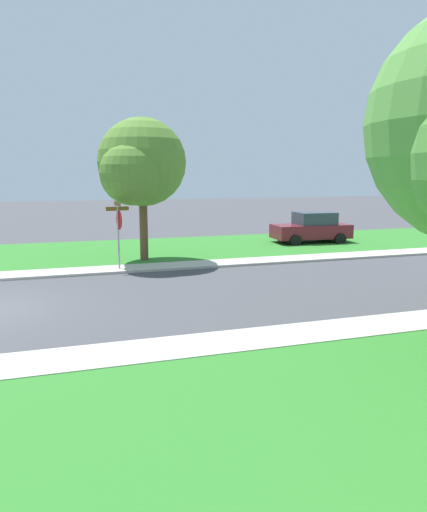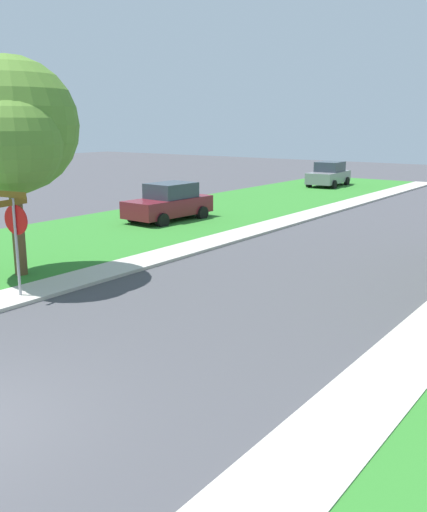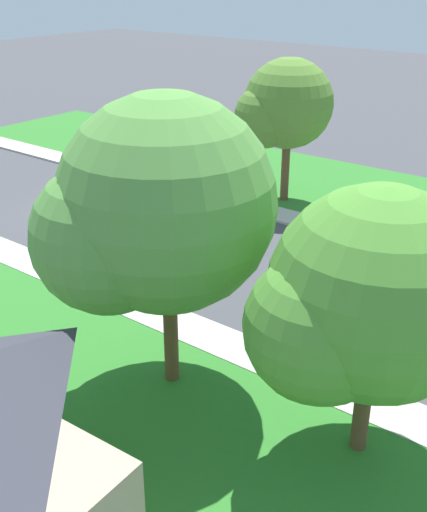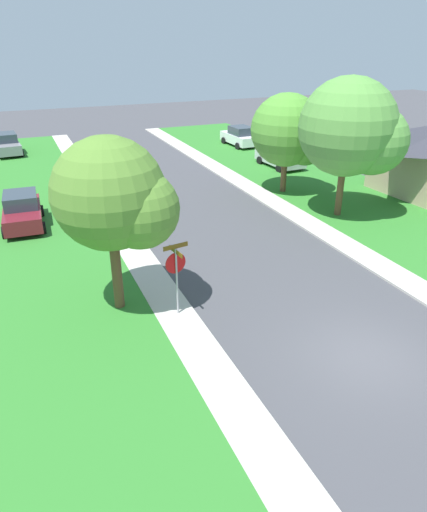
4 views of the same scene
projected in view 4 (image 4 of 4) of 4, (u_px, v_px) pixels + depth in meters
name	position (u px, v px, depth m)	size (l,w,h in m)	color
ground_plane	(366.00, 356.00, 14.61)	(120.00, 120.00, 0.00)	#424247
sidewalk_east	(292.00, 213.00, 26.24)	(1.40, 56.00, 0.10)	#B7B2A8
lawn_east	(360.00, 202.00, 27.91)	(8.00, 56.00, 0.08)	#2D7528
sidewalk_west	(126.00, 239.00, 22.92)	(1.40, 56.00, 0.10)	#B7B2A8
lawn_west	(24.00, 255.00, 21.27)	(8.00, 56.00, 0.08)	#2D7528
stop_sign_far_corner	(176.00, 268.00, 15.99)	(0.91, 0.91, 2.77)	#9E9EA3
car_white_across_road	(240.00, 136.00, 41.70)	(2.19, 4.38, 1.76)	white
car_grey_near_corner	(7.00, 144.00, 38.71)	(2.30, 4.43, 1.76)	gray
car_maroon_kerbside_mid	(22.00, 211.00, 24.12)	(2.19, 4.38, 1.76)	maroon
car_silver_driveway_right	(280.00, 156.00, 35.01)	(2.24, 4.40, 1.76)	silver
tree_sidewalk_mid	(291.00, 133.00, 28.20)	(4.66, 4.34, 6.05)	brown
tree_across_left	(354.00, 131.00, 23.93)	(5.40, 5.03, 7.32)	brown
tree_sidewalk_near	(117.00, 198.00, 15.39)	(4.08, 3.80, 6.25)	brown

